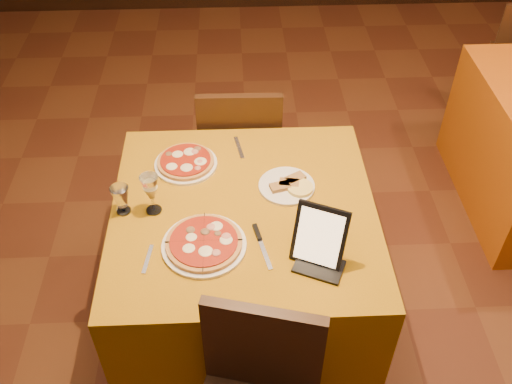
{
  "coord_description": "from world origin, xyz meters",
  "views": [
    {
      "loc": [
        -0.45,
        -1.67,
        2.42
      ],
      "look_at": [
        -0.37,
        -0.01,
        0.86
      ],
      "focal_mm": 40.0,
      "sensor_mm": 36.0,
      "label": 1
    }
  ],
  "objects_px": {
    "pizza_near": "(204,244)",
    "tablet": "(320,236)",
    "water_glass": "(121,200)",
    "main_table": "(245,266)",
    "pizza_far": "(186,163)",
    "wine_glass": "(151,194)",
    "chair_main_far": "(240,146)"
  },
  "relations": [
    {
      "from": "pizza_far",
      "to": "wine_glass",
      "type": "relative_size",
      "value": 1.49
    },
    {
      "from": "chair_main_far",
      "to": "pizza_far",
      "type": "distance_m",
      "value": 0.64
    },
    {
      "from": "wine_glass",
      "to": "tablet",
      "type": "height_order",
      "value": "tablet"
    },
    {
      "from": "pizza_far",
      "to": "water_glass",
      "type": "height_order",
      "value": "water_glass"
    },
    {
      "from": "pizza_near",
      "to": "water_glass",
      "type": "xyz_separation_m",
      "value": [
        -0.34,
        0.21,
        0.05
      ]
    },
    {
      "from": "pizza_near",
      "to": "wine_glass",
      "type": "height_order",
      "value": "wine_glass"
    },
    {
      "from": "pizza_far",
      "to": "water_glass",
      "type": "relative_size",
      "value": 2.17
    },
    {
      "from": "pizza_near",
      "to": "tablet",
      "type": "bearing_deg",
      "value": -9.67
    },
    {
      "from": "main_table",
      "to": "tablet",
      "type": "relative_size",
      "value": 4.51
    },
    {
      "from": "pizza_near",
      "to": "wine_glass",
      "type": "distance_m",
      "value": 0.31
    },
    {
      "from": "main_table",
      "to": "chair_main_far",
      "type": "distance_m",
      "value": 0.79
    },
    {
      "from": "pizza_far",
      "to": "pizza_near",
      "type": "bearing_deg",
      "value": -79.32
    },
    {
      "from": "pizza_near",
      "to": "wine_glass",
      "type": "xyz_separation_m",
      "value": [
        -0.21,
        0.21,
        0.08
      ]
    },
    {
      "from": "chair_main_far",
      "to": "water_glass",
      "type": "xyz_separation_m",
      "value": [
        -0.5,
        -0.78,
        0.36
      ]
    },
    {
      "from": "main_table",
      "to": "pizza_far",
      "type": "height_order",
      "value": "pizza_far"
    },
    {
      "from": "pizza_far",
      "to": "water_glass",
      "type": "bearing_deg",
      "value": -130.78
    },
    {
      "from": "pizza_near",
      "to": "tablet",
      "type": "xyz_separation_m",
      "value": [
        0.43,
        -0.07,
        0.1
      ]
    },
    {
      "from": "chair_main_far",
      "to": "water_glass",
      "type": "height_order",
      "value": "chair_main_far"
    },
    {
      "from": "water_glass",
      "to": "pizza_far",
      "type": "bearing_deg",
      "value": 49.22
    },
    {
      "from": "water_glass",
      "to": "tablet",
      "type": "xyz_separation_m",
      "value": [
        0.77,
        -0.28,
        0.06
      ]
    },
    {
      "from": "pizza_near",
      "to": "water_glass",
      "type": "distance_m",
      "value": 0.4
    },
    {
      "from": "main_table",
      "to": "pizza_near",
      "type": "xyz_separation_m",
      "value": [
        -0.16,
        -0.2,
        0.39
      ]
    },
    {
      "from": "wine_glass",
      "to": "pizza_far",
      "type": "bearing_deg",
      "value": 67.29
    },
    {
      "from": "pizza_near",
      "to": "tablet",
      "type": "distance_m",
      "value": 0.45
    },
    {
      "from": "pizza_far",
      "to": "tablet",
      "type": "bearing_deg",
      "value": -47.13
    },
    {
      "from": "pizza_near",
      "to": "wine_glass",
      "type": "relative_size",
      "value": 1.74
    },
    {
      "from": "pizza_near",
      "to": "pizza_far",
      "type": "xyz_separation_m",
      "value": [
        -0.09,
        0.49,
        0.0
      ]
    },
    {
      "from": "chair_main_far",
      "to": "main_table",
      "type": "bearing_deg",
      "value": 91.19
    },
    {
      "from": "tablet",
      "to": "pizza_far",
      "type": "bearing_deg",
      "value": 157.1
    },
    {
      "from": "chair_main_far",
      "to": "wine_glass",
      "type": "relative_size",
      "value": 4.79
    },
    {
      "from": "pizza_far",
      "to": "main_table",
      "type": "bearing_deg",
      "value": -48.79
    },
    {
      "from": "wine_glass",
      "to": "water_glass",
      "type": "distance_m",
      "value": 0.13
    }
  ]
}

